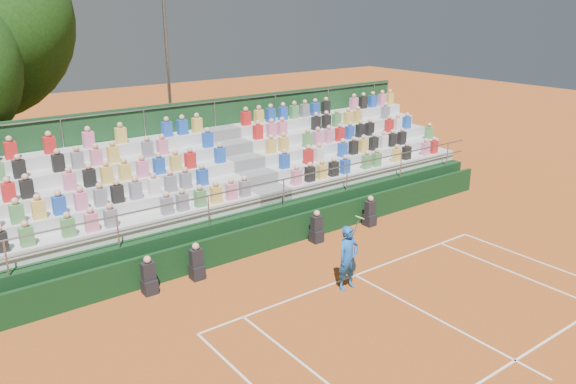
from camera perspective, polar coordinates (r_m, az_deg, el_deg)
ground at (r=17.74m, az=6.85°, el=-8.41°), size 90.00×90.00×0.00m
courtside_wall at (r=19.75m, az=0.52°, el=-3.80°), size 20.00×0.15×1.00m
line_officials at (r=18.66m, az=-2.08°, el=-5.26°), size 9.30×0.40×1.19m
grandstand at (r=22.04m, az=-4.57°, el=0.20°), size 20.00×5.20×4.40m
tennis_player at (r=16.56m, az=6.13°, el=-6.66°), size 0.89×0.48×2.22m
floodlight_mast at (r=27.30m, az=-12.14°, el=12.52°), size 0.60×0.25×9.30m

